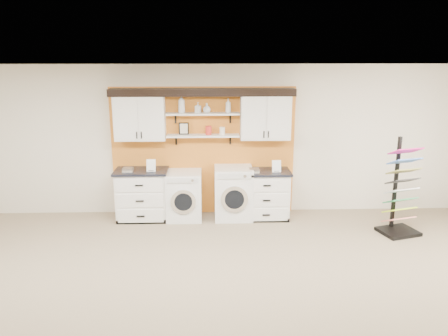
{
  "coord_description": "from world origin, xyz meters",
  "views": [
    {
      "loc": [
        0.11,
        -4.04,
        2.98
      ],
      "look_at": [
        0.33,
        2.3,
        1.31
      ],
      "focal_mm": 35.0,
      "sensor_mm": 36.0,
      "label": 1
    }
  ],
  "objects_px": {
    "base_cabinet_right": "(264,194)",
    "sample_rack": "(400,204)",
    "washer": "(184,195)",
    "dryer": "(233,193)",
    "base_cabinet_left": "(142,194)"
  },
  "relations": [
    {
      "from": "dryer",
      "to": "base_cabinet_right",
      "type": "bearing_deg",
      "value": 0.34
    },
    {
      "from": "base_cabinet_right",
      "to": "washer",
      "type": "height_order",
      "value": "base_cabinet_right"
    },
    {
      "from": "base_cabinet_left",
      "to": "dryer",
      "type": "height_order",
      "value": "dryer"
    },
    {
      "from": "base_cabinet_left",
      "to": "sample_rack",
      "type": "height_order",
      "value": "sample_rack"
    },
    {
      "from": "base_cabinet_left",
      "to": "washer",
      "type": "xyz_separation_m",
      "value": [
        0.77,
        -0.0,
        -0.02
      ]
    },
    {
      "from": "sample_rack",
      "to": "dryer",
      "type": "bearing_deg",
      "value": 147.32
    },
    {
      "from": "base_cabinet_left",
      "to": "dryer",
      "type": "relative_size",
      "value": 0.99
    },
    {
      "from": "washer",
      "to": "dryer",
      "type": "height_order",
      "value": "dryer"
    },
    {
      "from": "base_cabinet_left",
      "to": "base_cabinet_right",
      "type": "distance_m",
      "value": 2.26
    },
    {
      "from": "washer",
      "to": "sample_rack",
      "type": "xyz_separation_m",
      "value": [
        3.68,
        -0.82,
        0.08
      ]
    },
    {
      "from": "sample_rack",
      "to": "base_cabinet_left",
      "type": "bearing_deg",
      "value": 153.34
    },
    {
      "from": "base_cabinet_right",
      "to": "sample_rack",
      "type": "relative_size",
      "value": 0.56
    },
    {
      "from": "washer",
      "to": "dryer",
      "type": "bearing_deg",
      "value": -0.0
    },
    {
      "from": "base_cabinet_right",
      "to": "washer",
      "type": "distance_m",
      "value": 1.49
    },
    {
      "from": "base_cabinet_right",
      "to": "sample_rack",
      "type": "bearing_deg",
      "value": -20.67
    }
  ]
}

